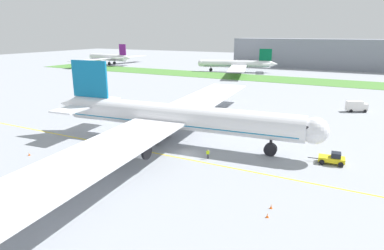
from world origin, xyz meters
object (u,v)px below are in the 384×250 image
at_px(parked_airliner_far_left, 110,58).
at_px(parked_airliner_far_centre, 238,64).
at_px(pushback_tug, 332,158).
at_px(airliner_foreground, 172,117).
at_px(traffic_cone_near_nose, 267,215).
at_px(ground_crew_marshaller_front, 221,125).
at_px(traffic_cone_port_wing, 271,206).
at_px(ground_crew_wingwalker_port, 208,153).
at_px(traffic_cone_starboard_wing, 29,154).
at_px(service_truck_baggage_loader, 356,106).

xyz_separation_m(parked_airliner_far_left, parked_airliner_far_centre, (94.28, -0.16, -0.37)).
xyz_separation_m(pushback_tug, parked_airliner_far_centre, (-62.53, 123.00, 3.49)).
relative_size(airliner_foreground, parked_airliner_far_centre, 1.33).
bearing_deg(traffic_cone_near_nose, ground_crew_marshaller_front, 121.08).
height_order(airliner_foreground, parked_airliner_far_left, airliner_foreground).
height_order(traffic_cone_near_nose, traffic_cone_port_wing, same).
bearing_deg(ground_crew_marshaller_front, ground_crew_wingwalker_port, -74.40).
height_order(traffic_cone_starboard_wing, parked_airliner_far_centre, parked_airliner_far_centre).
distance_m(pushback_tug, ground_crew_wingwalker_port, 21.94).
bearing_deg(pushback_tug, traffic_cone_port_wing, -105.20).
bearing_deg(ground_crew_wingwalker_port, airliner_foreground, 154.45).
height_order(service_truck_baggage_loader, parked_airliner_far_centre, parked_airliner_far_centre).
distance_m(airliner_foreground, traffic_cone_near_nose, 32.71).
xyz_separation_m(ground_crew_marshaller_front, traffic_cone_near_nose, (20.47, -33.96, -0.76)).
xyz_separation_m(ground_crew_wingwalker_port, parked_airliner_far_left, (-136.34, 131.08, 3.78)).
bearing_deg(traffic_cone_near_nose, pushback_tug, 76.76).
bearing_deg(service_truck_baggage_loader, traffic_cone_starboard_wing, -128.10).
distance_m(ground_crew_marshaller_front, service_truck_baggage_loader, 44.25).
distance_m(airliner_foreground, traffic_cone_port_wing, 31.16).
bearing_deg(parked_airliner_far_centre, traffic_cone_near_nose, -68.57).
height_order(ground_crew_marshaller_front, traffic_cone_starboard_wing, ground_crew_marshaller_front).
bearing_deg(traffic_cone_near_nose, service_truck_baggage_loader, 83.84).
relative_size(pushback_tug, parked_airliner_far_centre, 0.09).
bearing_deg(parked_airliner_far_centre, airliner_foreground, -75.88).
xyz_separation_m(traffic_cone_port_wing, traffic_cone_starboard_wing, (-45.45, -1.67, 0.00)).
height_order(ground_crew_marshaller_front, traffic_cone_port_wing, ground_crew_marshaller_front).
distance_m(traffic_cone_near_nose, traffic_cone_starboard_wing, 45.63).
height_order(pushback_tug, parked_airliner_far_left, parked_airliner_far_left).
relative_size(airliner_foreground, pushback_tug, 15.45).
distance_m(traffic_cone_near_nose, service_truck_baggage_loader, 68.75).
xyz_separation_m(airliner_foreground, pushback_tug, (30.85, 2.95, -4.58)).
xyz_separation_m(traffic_cone_near_nose, service_truck_baggage_loader, (7.37, 68.34, 1.40)).
xyz_separation_m(airliner_foreground, service_truck_baggage_loader, (32.88, 48.56, -3.89)).
bearing_deg(traffic_cone_near_nose, ground_crew_wingwalker_port, 135.59).
bearing_deg(parked_airliner_far_centre, ground_crew_wingwalker_port, -72.19).
height_order(ground_crew_wingwalker_port, ground_crew_marshaller_front, ground_crew_wingwalker_port).
bearing_deg(traffic_cone_port_wing, service_truck_baggage_loader, 83.47).
height_order(ground_crew_wingwalker_port, parked_airliner_far_left, parked_airliner_far_left).
xyz_separation_m(ground_crew_wingwalker_port, ground_crew_marshaller_front, (-5.34, 19.14, -0.02)).
distance_m(airliner_foreground, parked_airliner_far_centre, 129.88).
height_order(ground_crew_wingwalker_port, traffic_cone_starboard_wing, ground_crew_wingwalker_port).
height_order(traffic_cone_port_wing, parked_airliner_far_centre, parked_airliner_far_centre).
bearing_deg(ground_crew_marshaller_front, traffic_cone_near_nose, -58.92).
relative_size(service_truck_baggage_loader, parked_airliner_far_centre, 0.08).
relative_size(ground_crew_marshaller_front, service_truck_baggage_loader, 0.28).
xyz_separation_m(airliner_foreground, ground_crew_marshaller_front, (5.04, 14.18, -4.52)).
height_order(pushback_tug, parked_airliner_far_centre, parked_airliner_far_centre).
relative_size(pushback_tug, parked_airliner_far_left, 0.10).
bearing_deg(traffic_cone_port_wing, ground_crew_wingwalker_port, 140.36).
relative_size(airliner_foreground, ground_crew_marshaller_front, 56.14).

